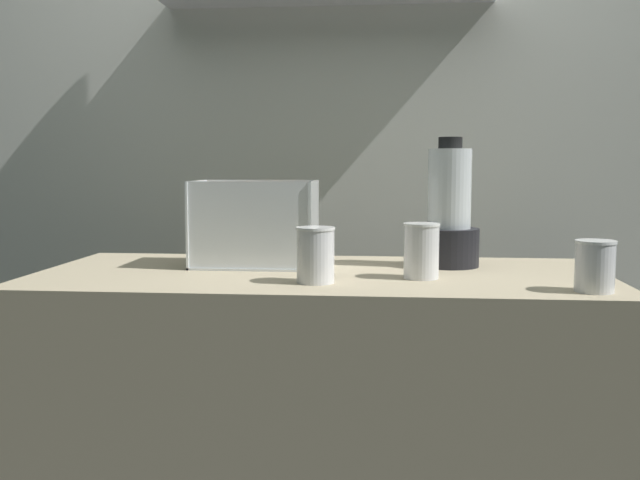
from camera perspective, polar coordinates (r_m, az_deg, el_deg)
counter at (r=1.90m, az=0.00°, el=-16.08°), size 1.40×0.64×0.90m
back_wall_unit at (r=2.53m, az=1.58°, el=8.37°), size 2.60×0.24×2.50m
carrot_display_bin at (r=1.89m, az=-5.25°, el=0.16°), size 0.32×0.21×0.22m
blender_pitcher at (r=1.90m, az=10.22°, el=1.86°), size 0.16×0.16×0.34m
juice_cup_pomegranate_far_left at (r=1.62m, az=-0.36°, el=-1.38°), size 0.09×0.09×0.13m
juice_cup_carrot_left at (r=1.69m, az=8.06°, el=-1.06°), size 0.09×0.09×0.13m
juice_cup_beet_middle at (r=1.61m, az=21.01°, el=-2.15°), size 0.08×0.08×0.11m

